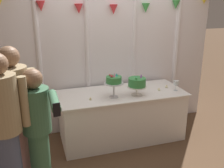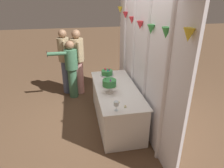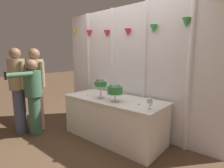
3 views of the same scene
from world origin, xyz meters
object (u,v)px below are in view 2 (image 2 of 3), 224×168
(guest_girl_blue_dress, at_px, (71,67))
(tealight_far_left, at_px, (105,78))
(wine_glass, at_px, (116,104))
(cake_display_nearleft, at_px, (107,73))
(cake_display_nearright, at_px, (109,83))
(cake_table, at_px, (116,105))
(tealight_near_left, at_px, (119,102))
(guest_man_dark_suit, at_px, (78,60))
(guest_man_pink_jacket, at_px, (65,59))
(tealight_near_right, at_px, (125,107))

(guest_girl_blue_dress, bearing_deg, tealight_far_left, 43.65)
(wine_glass, bearing_deg, cake_display_nearleft, 178.78)
(cake_display_nearright, distance_m, wine_glass, 0.64)
(wine_glass, bearing_deg, cake_display_nearright, 179.50)
(cake_table, distance_m, wine_glass, 0.96)
(wine_glass, xyz_separation_m, tealight_near_left, (-0.23, 0.09, -0.11))
(guest_man_dark_suit, height_order, guest_man_pink_jacket, same)
(guest_man_dark_suit, xyz_separation_m, guest_man_pink_jacket, (-0.08, -0.32, 0.01))
(wine_glass, relative_size, tealight_near_right, 3.45)
(cake_table, relative_size, tealight_near_left, 40.47)
(wine_glass, xyz_separation_m, tealight_near_right, (-0.06, 0.16, -0.11))
(wine_glass, height_order, tealight_near_left, wine_glass)
(wine_glass, bearing_deg, cake_table, 168.02)
(guest_man_dark_suit, bearing_deg, guest_girl_blue_dress, -39.38)
(tealight_near_left, bearing_deg, wine_glass, -21.61)
(wine_glass, relative_size, tealight_near_left, 3.43)
(wine_glass, height_order, tealight_far_left, wine_glass)
(cake_table, relative_size, cake_display_nearleft, 5.32)
(cake_table, height_order, tealight_near_left, tealight_near_left)
(cake_table, bearing_deg, tealight_near_left, -7.86)
(cake_display_nearright, relative_size, guest_girl_blue_dress, 0.21)
(guest_man_pink_jacket, bearing_deg, wine_glass, 19.40)
(tealight_far_left, distance_m, guest_man_dark_suit, 1.09)
(cake_table, bearing_deg, wine_glass, -11.98)
(guest_man_dark_suit, relative_size, guest_man_pink_jacket, 1.00)
(tealight_near_left, xyz_separation_m, tealight_near_right, (0.17, 0.07, 0.00))
(wine_glass, distance_m, guest_man_dark_suit, 2.31)
(cake_table, bearing_deg, cake_display_nearleft, -139.57)
(cake_table, xyz_separation_m, tealight_near_right, (0.74, -0.01, 0.39))
(tealight_near_left, relative_size, tealight_near_right, 1.01)
(cake_display_nearright, relative_size, guest_man_dark_suit, 0.19)
(cake_table, xyz_separation_m, guest_man_dark_suit, (-1.45, -0.68, 0.53))
(tealight_near_right, bearing_deg, cake_display_nearleft, -171.16)
(cake_display_nearleft, relative_size, guest_man_pink_jacket, 0.21)
(cake_table, distance_m, cake_display_nearleft, 0.66)
(cake_display_nearright, xyz_separation_m, tealight_far_left, (-0.68, 0.02, -0.18))
(tealight_near_left, bearing_deg, guest_man_dark_suit, -163.52)
(tealight_far_left, distance_m, guest_man_pink_jacket, 1.33)
(guest_girl_blue_dress, height_order, guest_man_pink_jacket, guest_man_pink_jacket)
(tealight_near_left, relative_size, guest_man_pink_jacket, 0.03)
(cake_table, height_order, cake_display_nearright, cake_display_nearright)
(cake_display_nearright, height_order, guest_girl_blue_dress, guest_girl_blue_dress)
(cake_display_nearleft, bearing_deg, guest_man_pink_jacket, -148.14)
(guest_man_pink_jacket, bearing_deg, tealight_near_left, 23.47)
(wine_glass, bearing_deg, tealight_near_right, 111.14)
(tealight_near_left, height_order, guest_girl_blue_dress, guest_girl_blue_dress)
(cake_display_nearleft, height_order, guest_man_dark_suit, guest_man_dark_suit)
(wine_glass, distance_m, guest_man_pink_jacket, 2.47)
(cake_display_nearright, distance_m, guest_man_dark_suit, 1.70)
(tealight_near_left, distance_m, tealight_near_right, 0.18)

